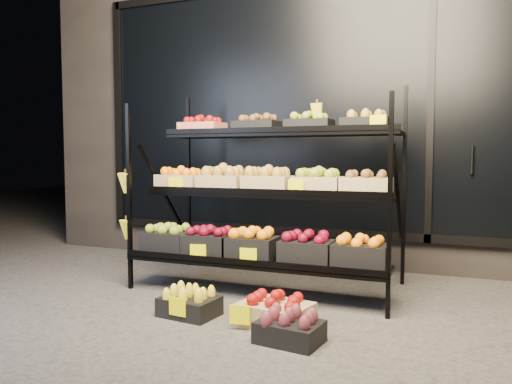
% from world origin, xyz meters
% --- Properties ---
extents(ground, '(24.00, 24.00, 0.00)m').
position_xyz_m(ground, '(0.00, 0.00, 0.00)').
color(ground, '#514F4C').
rests_on(ground, ground).
extents(building, '(6.00, 2.08, 3.50)m').
position_xyz_m(building, '(0.00, 2.59, 1.75)').
color(building, '#2D2826').
rests_on(building, ground).
extents(display_rack, '(2.18, 1.02, 1.66)m').
position_xyz_m(display_rack, '(-0.01, 0.60, 0.79)').
color(display_rack, black).
rests_on(display_rack, ground).
extents(tag_floor_a, '(0.13, 0.01, 0.12)m').
position_xyz_m(tag_floor_a, '(-0.24, -0.40, 0.06)').
color(tag_floor_a, '#F3ED00').
rests_on(tag_floor_a, ground).
extents(tag_floor_b, '(0.13, 0.01, 0.12)m').
position_xyz_m(tag_floor_b, '(0.20, -0.40, 0.06)').
color(tag_floor_b, '#F3ED00').
rests_on(tag_floor_b, ground).
extents(floor_crate_midleft, '(0.40, 0.32, 0.19)m').
position_xyz_m(floor_crate_midleft, '(-0.23, -0.26, 0.09)').
color(floor_crate_midleft, black).
rests_on(floor_crate_midleft, ground).
extents(floor_crate_midright, '(0.49, 0.40, 0.21)m').
position_xyz_m(floor_crate_midright, '(0.38, -0.24, 0.10)').
color(floor_crate_midright, tan).
rests_on(floor_crate_midright, ground).
extents(floor_crate_right, '(0.40, 0.32, 0.19)m').
position_xyz_m(floor_crate_right, '(0.55, -0.47, 0.09)').
color(floor_crate_right, black).
rests_on(floor_crate_right, ground).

